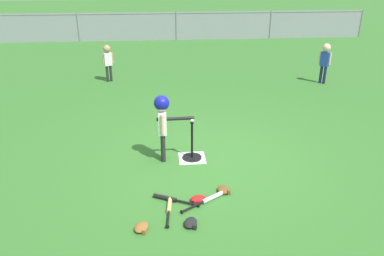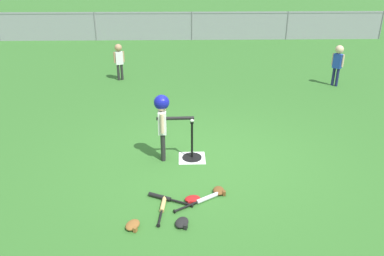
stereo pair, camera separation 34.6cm
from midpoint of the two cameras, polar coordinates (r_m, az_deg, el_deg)
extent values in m
plane|color=#336B28|center=(6.34, 1.09, -4.67)|extent=(60.00, 60.00, 0.00)
cube|color=white|center=(6.36, -1.56, -4.53)|extent=(0.44, 0.44, 0.01)
cylinder|color=black|center=(6.36, -1.56, -4.46)|extent=(0.32, 0.32, 0.03)
cylinder|color=black|center=(6.21, -1.60, -1.81)|extent=(0.04, 0.04, 0.63)
cylinder|color=black|center=(6.09, -1.63, 0.78)|extent=(0.06, 0.06, 0.02)
sphere|color=white|center=(6.07, -1.63, 1.19)|extent=(0.07, 0.07, 0.07)
cylinder|color=#262626|center=(6.28, -5.97, -2.62)|extent=(0.07, 0.07, 0.48)
cylinder|color=#262626|center=(6.19, -5.95, -3.05)|extent=(0.07, 0.07, 0.48)
cube|color=white|center=(6.06, -6.13, 0.78)|extent=(0.13, 0.22, 0.37)
cylinder|color=beige|center=(6.17, -6.16, 1.49)|extent=(0.05, 0.05, 0.32)
cylinder|color=beige|center=(5.92, -6.11, 0.52)|extent=(0.05, 0.05, 0.32)
sphere|color=beige|center=(5.95, -6.25, 3.48)|extent=(0.21, 0.21, 0.21)
sphere|color=#141999|center=(5.94, -6.26, 3.72)|extent=(0.25, 0.25, 0.25)
cylinder|color=black|center=(6.04, -4.16, 1.39)|extent=(0.60, 0.07, 0.06)
cylinder|color=#191E4C|center=(10.79, 18.44, 7.56)|extent=(0.07, 0.07, 0.48)
cylinder|color=#191E4C|center=(10.83, 17.92, 7.68)|extent=(0.07, 0.07, 0.48)
cube|color=#2347B7|center=(10.71, 18.47, 9.79)|extent=(0.24, 0.24, 0.37)
cylinder|color=beige|center=(10.66, 19.15, 9.79)|extent=(0.05, 0.05, 0.32)
cylinder|color=beige|center=(10.75, 17.83, 10.07)|extent=(0.05, 0.05, 0.32)
sphere|color=beige|center=(10.65, 18.68, 11.36)|extent=(0.21, 0.21, 0.21)
cylinder|color=#262626|center=(10.75, -13.01, 8.02)|extent=(0.07, 0.07, 0.44)
cylinder|color=#262626|center=(10.73, -13.52, 7.94)|extent=(0.07, 0.07, 0.44)
cube|color=white|center=(10.64, -13.46, 10.02)|extent=(0.23, 0.18, 0.35)
cylinder|color=tan|center=(10.67, -12.83, 10.24)|extent=(0.05, 0.05, 0.30)
cylinder|color=tan|center=(10.61, -14.13, 10.05)|extent=(0.05, 0.05, 0.30)
sphere|color=tan|center=(10.58, -13.61, 11.50)|extent=(0.20, 0.20, 0.20)
cylinder|color=silver|center=(5.32, 1.25, -10.38)|extent=(0.33, 0.25, 0.06)
cylinder|color=black|center=(5.14, -1.90, -11.78)|extent=(0.32, 0.22, 0.03)
cylinder|color=black|center=(5.05, -3.57, -12.50)|extent=(0.04, 0.05, 0.05)
cylinder|color=#DBB266|center=(5.18, -5.36, -11.52)|extent=(0.09, 0.30, 0.06)
cylinder|color=black|center=(4.94, -5.68, -13.49)|extent=(0.06, 0.30, 0.03)
cylinder|color=black|center=(4.83, -5.85, -14.56)|extent=(0.05, 0.02, 0.05)
cylinder|color=black|center=(5.34, -5.98, -10.40)|extent=(0.33, 0.20, 0.06)
cylinder|color=black|center=(5.22, -2.63, -11.18)|extent=(0.31, 0.17, 0.03)
cylinder|color=black|center=(5.16, -0.89, -11.56)|extent=(0.04, 0.05, 0.05)
ellipsoid|color=black|center=(4.86, -2.32, -14.06)|extent=(0.22, 0.26, 0.07)
cube|color=black|center=(4.79, -1.69, -14.65)|extent=(0.05, 0.06, 0.06)
ellipsoid|color=brown|center=(5.47, 2.86, -9.26)|extent=(0.16, 0.22, 0.07)
cube|color=brown|center=(5.43, 3.70, -9.60)|extent=(0.04, 0.05, 0.06)
ellipsoid|color=#B21919|center=(5.28, -0.97, -10.62)|extent=(0.25, 0.21, 0.07)
cube|color=#B21919|center=(5.20, -1.42, -11.17)|extent=(0.06, 0.05, 0.06)
ellipsoid|color=brown|center=(4.85, -9.71, -14.49)|extent=(0.23, 0.26, 0.07)
cube|color=brown|center=(4.78, -9.29, -15.14)|extent=(0.06, 0.06, 0.06)
cylinder|color=slate|center=(16.68, -17.32, 14.23)|extent=(0.06, 0.06, 1.15)
cylinder|color=slate|center=(16.34, -3.01, 15.04)|extent=(0.06, 0.06, 1.15)
cylinder|color=slate|center=(16.97, 11.10, 14.97)|extent=(0.06, 0.06, 1.15)
cylinder|color=slate|center=(18.46, 23.51, 14.20)|extent=(0.06, 0.06, 1.15)
cube|color=gray|center=(16.27, -3.05, 16.85)|extent=(16.00, 0.03, 0.03)
cube|color=gray|center=(16.34, -3.01, 15.04)|extent=(16.00, 0.01, 1.15)
camera|label=1|loc=(0.17, -91.62, -0.71)|focal=35.50mm
camera|label=2|loc=(0.17, 88.38, 0.71)|focal=35.50mm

